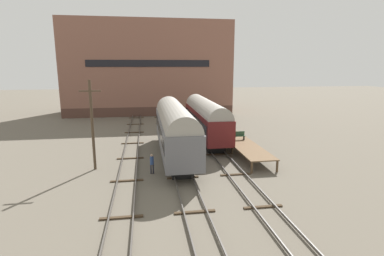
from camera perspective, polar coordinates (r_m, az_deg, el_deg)
name	(u,v)px	position (r m, az deg, el deg)	size (l,w,h in m)	color
ground_plane	(179,166)	(27.68, -2.55, -7.29)	(200.00, 200.00, 0.00)	#60594C
track_left	(129,167)	(27.54, -11.95, -7.33)	(2.60, 60.00, 0.26)	#4C4742
track_middle	(179,165)	(27.63, -2.55, -7.01)	(2.60, 60.00, 0.26)	#4C4742
track_right	(226,162)	(28.45, 6.53, -6.52)	(2.60, 60.00, 0.26)	#4C4742
train_car_grey	(175,127)	(29.86, -3.27, 0.16)	(3.10, 16.00, 5.36)	black
train_car_maroon	(206,117)	(37.03, 2.63, 2.13)	(2.85, 15.88, 5.00)	black
station_platform	(243,144)	(31.72, 9.69, -3.03)	(2.60, 11.96, 1.12)	brown
bench	(238,135)	(33.01, 8.85, -1.39)	(1.40, 0.40, 0.91)	#2D4C33
person_worker	(152,162)	(25.75, -7.65, -6.41)	(0.32, 0.32, 1.73)	#282833
utility_pole	(92,124)	(27.22, -18.47, 0.74)	(1.80, 0.24, 7.89)	#473828
warehouse_building	(149,68)	(60.43, -8.24, 11.22)	(30.96, 11.88, 17.25)	#4F342A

